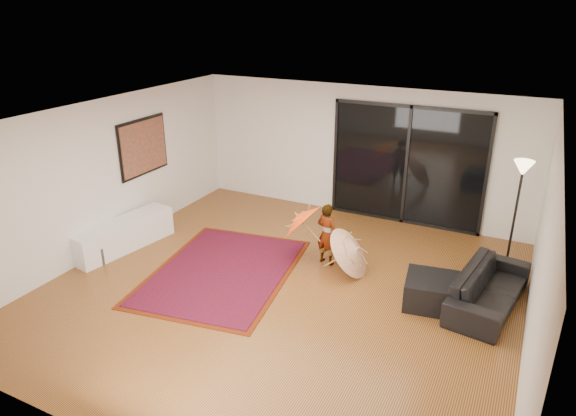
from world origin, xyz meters
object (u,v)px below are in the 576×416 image
Objects in this scene: child at (327,234)px; sofa at (489,288)px; media_console at (124,235)px; ottoman at (431,291)px.

sofa is at bearing -170.68° from child.
media_console is at bearing 30.45° from child.
ottoman is at bearing 177.50° from child.
sofa is 1.79× the size of child.
media_console reaches higher than ottoman.
media_console is 3.72m from child.
sofa is (6.20, 0.96, 0.01)m from media_console.
sofa reaches higher than media_console.
media_console is at bearing 107.50° from sofa.
sofa is at bearing 18.01° from media_console.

